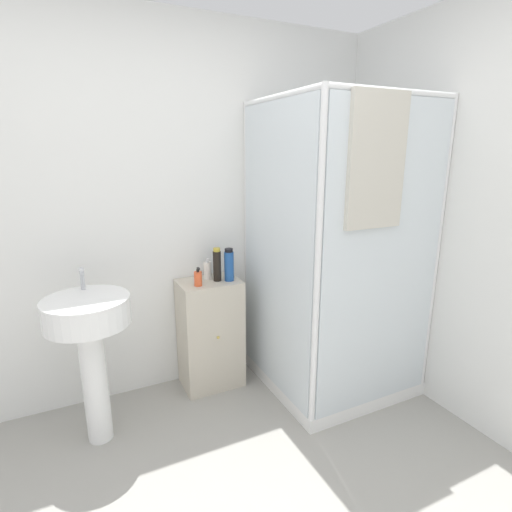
% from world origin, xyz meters
% --- Properties ---
extents(wall_back, '(6.40, 0.06, 2.50)m').
position_xyz_m(wall_back, '(0.00, 1.70, 1.25)').
color(wall_back, white).
rests_on(wall_back, ground_plane).
extents(shower_enclosure, '(0.95, 0.98, 1.98)m').
position_xyz_m(shower_enclosure, '(1.13, 1.11, 0.53)').
color(shower_enclosure, white).
rests_on(shower_enclosure, ground_plane).
extents(vanity_cabinet, '(0.42, 0.32, 0.79)m').
position_xyz_m(vanity_cabinet, '(0.39, 1.51, 0.39)').
color(vanity_cabinet, beige).
rests_on(vanity_cabinet, ground_plane).
extents(sink, '(0.46, 0.46, 1.01)m').
position_xyz_m(sink, '(-0.41, 1.25, 0.67)').
color(sink, white).
rests_on(sink, ground_plane).
extents(soap_dispenser, '(0.05, 0.05, 0.13)m').
position_xyz_m(soap_dispenser, '(0.29, 1.45, 0.84)').
color(soap_dispenser, '#E5562D').
rests_on(soap_dispenser, vanity_cabinet).
extents(shampoo_bottle_tall_black, '(0.05, 0.05, 0.23)m').
position_xyz_m(shampoo_bottle_tall_black, '(0.44, 1.50, 0.90)').
color(shampoo_bottle_tall_black, black).
rests_on(shampoo_bottle_tall_black, vanity_cabinet).
extents(shampoo_bottle_blue, '(0.07, 0.07, 0.23)m').
position_xyz_m(shampoo_bottle_blue, '(0.52, 1.46, 0.90)').
color(shampoo_bottle_blue, '#1E4C93').
rests_on(shampoo_bottle_blue, vanity_cabinet).
extents(lotion_bottle_white, '(0.05, 0.06, 0.15)m').
position_xyz_m(lotion_bottle_white, '(0.40, 1.56, 0.85)').
color(lotion_bottle_white, white).
rests_on(lotion_bottle_white, vanity_cabinet).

